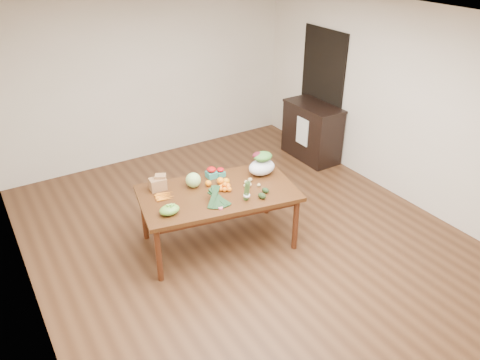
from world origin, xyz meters
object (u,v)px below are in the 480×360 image
mandarin_cluster (225,186)px  asparagus_bundle (247,191)px  paper_bag (158,183)px  kale_bunch (218,199)px  cabbage (193,180)px  salad_bag (262,165)px  cabinet (312,132)px  dining_table (219,218)px

mandarin_cluster → asparagus_bundle: size_ratio=0.72×
paper_bag → kale_bunch: paper_bag is taller
cabbage → salad_bag: size_ratio=0.52×
paper_bag → asparagus_bundle: asparagus_bundle is taller
mandarin_cluster → paper_bag: bearing=148.8°
cabinet → mandarin_cluster: cabinet is taller
dining_table → asparagus_bundle: 0.64m
paper_bag → cabbage: size_ratio=1.38×
mandarin_cluster → kale_bunch: size_ratio=0.45×
cabbage → salad_bag: bearing=-10.7°
cabbage → kale_bunch: size_ratio=0.46×
dining_table → cabinet: bearing=38.4°
cabinet → mandarin_cluster: (-2.45, -1.32, 0.33)m
cabinet → asparagus_bundle: size_ratio=4.08×
cabinet → paper_bag: 3.28m
dining_table → cabbage: cabbage is taller
salad_bag → mandarin_cluster: bearing=-171.8°
cabinet → paper_bag: cabinet is taller
cabbage → asparagus_bundle: size_ratio=0.73×
kale_bunch → salad_bag: 0.90m
mandarin_cluster → dining_table: bearing=179.9°
dining_table → cabbage: size_ratio=10.03×
cabbage → dining_table: bearing=-52.2°
cabinet → mandarin_cluster: size_ratio=5.67×
mandarin_cluster → cabinet: bearing=28.2°
dining_table → kale_bunch: bearing=-108.3°
dining_table → cabbage: (-0.19, 0.25, 0.47)m
paper_bag → cabbage: cabbage is taller
dining_table → salad_bag: bearing=18.1°
paper_bag → salad_bag: bearing=-14.5°
dining_table → paper_bag: paper_bag is taller
mandarin_cluster → kale_bunch: kale_bunch is taller
cabbage → salad_bag: (0.88, -0.17, 0.04)m
paper_bag → mandarin_cluster: bearing=-31.2°
asparagus_bundle → salad_bag: size_ratio=0.71×
mandarin_cluster → cabbage: bearing=139.3°
cabinet → dining_table: bearing=-152.7°
paper_bag → mandarin_cluster: 0.80m
kale_bunch → dining_table: bearing=71.7°
salad_bag → kale_bunch: bearing=-157.5°
salad_bag → paper_bag: bearing=165.5°
dining_table → cabbage: bearing=138.8°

